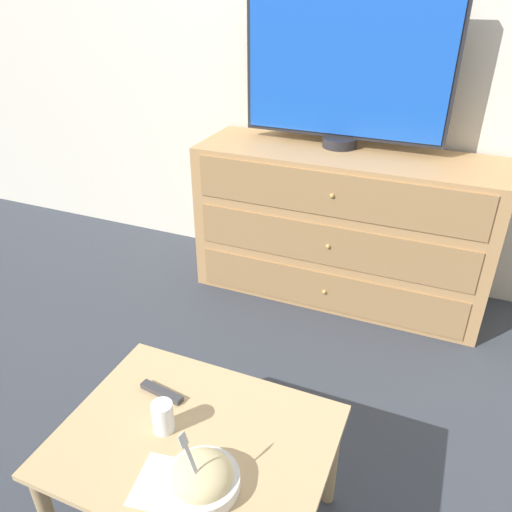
% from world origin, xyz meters
% --- Properties ---
extents(ground_plane, '(12.00, 12.00, 0.00)m').
position_xyz_m(ground_plane, '(0.00, 0.00, 0.00)').
color(ground_plane, '#383D47').
extents(wall_back, '(12.00, 0.05, 2.60)m').
position_xyz_m(wall_back, '(0.00, 0.03, 1.30)').
color(wall_back, silver).
rests_on(wall_back, ground_plane).
extents(dresser, '(1.56, 0.50, 0.83)m').
position_xyz_m(dresser, '(0.07, -0.27, 0.42)').
color(dresser, tan).
rests_on(dresser, ground_plane).
extents(tv, '(1.04, 0.18, 0.76)m').
position_xyz_m(tv, '(0.01, -0.18, 1.22)').
color(tv, '#232328').
rests_on(tv, dresser).
extents(coffee_table, '(0.80, 0.61, 0.43)m').
position_xyz_m(coffee_table, '(0.03, -1.86, 0.37)').
color(coffee_table, tan).
rests_on(coffee_table, ground_plane).
extents(takeout_bowl, '(0.20, 0.20, 0.20)m').
position_xyz_m(takeout_bowl, '(0.13, -1.99, 0.47)').
color(takeout_bowl, silver).
rests_on(takeout_bowl, coffee_table).
extents(drink_cup, '(0.06, 0.06, 0.10)m').
position_xyz_m(drink_cup, '(-0.07, -1.86, 0.48)').
color(drink_cup, beige).
rests_on(drink_cup, coffee_table).
extents(napkin, '(0.19, 0.19, 0.00)m').
position_xyz_m(napkin, '(0.04, -2.02, 0.44)').
color(napkin, white).
rests_on(napkin, coffee_table).
extents(remote_control, '(0.16, 0.05, 0.02)m').
position_xyz_m(remote_control, '(-0.15, -1.74, 0.44)').
color(remote_control, '#38383D').
rests_on(remote_control, coffee_table).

